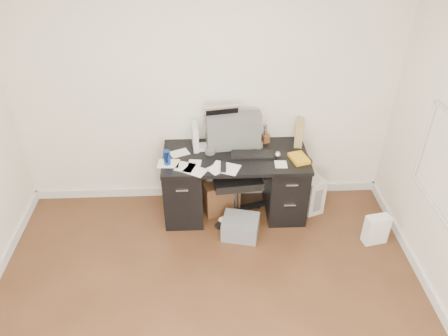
# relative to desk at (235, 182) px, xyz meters

# --- Properties ---
(room_shell) EXTENTS (4.02, 4.02, 2.71)m
(room_shell) POSITION_rel_desk_xyz_m (-0.27, -1.62, 1.26)
(room_shell) COLOR beige
(room_shell) RESTS_ON ground
(desk) EXTENTS (1.50, 0.70, 0.75)m
(desk) POSITION_rel_desk_xyz_m (0.00, 0.00, 0.00)
(desk) COLOR black
(desk) RESTS_ON ground
(loose_papers) EXTENTS (1.10, 0.60, 0.00)m
(loose_papers) POSITION_rel_desk_xyz_m (-0.20, -0.05, 0.35)
(loose_papers) COLOR white
(loose_papers) RESTS_ON desk
(lcd_monitor) EXTENTS (0.41, 0.28, 0.48)m
(lcd_monitor) POSITION_rel_desk_xyz_m (-0.13, 0.19, 0.59)
(lcd_monitor) COLOR silver
(lcd_monitor) RESTS_ON desk
(keyboard) EXTENTS (0.43, 0.16, 0.02)m
(keyboard) POSITION_rel_desk_xyz_m (0.18, -0.01, 0.36)
(keyboard) COLOR black
(keyboard) RESTS_ON desk
(computer_mouse) EXTENTS (0.07, 0.07, 0.07)m
(computer_mouse) POSITION_rel_desk_xyz_m (0.43, -0.06, 0.38)
(computer_mouse) COLOR silver
(computer_mouse) RESTS_ON desk
(travel_mug) EXTENTS (0.09, 0.09, 0.15)m
(travel_mug) POSITION_rel_desk_xyz_m (-0.69, -0.13, 0.43)
(travel_mug) COLOR #163598
(travel_mug) RESTS_ON desk
(white_binder) EXTENTS (0.13, 0.24, 0.27)m
(white_binder) POSITION_rel_desk_xyz_m (-0.41, 0.17, 0.48)
(white_binder) COLOR silver
(white_binder) RESTS_ON desk
(magazine_file) EXTENTS (0.15, 0.24, 0.26)m
(magazine_file) POSITION_rel_desk_xyz_m (0.69, 0.21, 0.48)
(magazine_file) COLOR #A97E51
(magazine_file) RESTS_ON desk
(pen_cup) EXTENTS (0.11, 0.11, 0.21)m
(pen_cup) POSITION_rel_desk_xyz_m (0.34, 0.25, 0.45)
(pen_cup) COLOR brown
(pen_cup) RESTS_ON desk
(yellow_book) EXTENTS (0.22, 0.25, 0.04)m
(yellow_book) POSITION_rel_desk_xyz_m (0.65, -0.11, 0.37)
(yellow_book) COLOR gold
(yellow_book) RESTS_ON desk
(paper_remote) EXTENTS (0.34, 0.31, 0.02)m
(paper_remote) POSITION_rel_desk_xyz_m (-0.11, -0.23, 0.36)
(paper_remote) COLOR white
(paper_remote) RESTS_ON desk
(office_chair) EXTENTS (0.71, 0.71, 1.14)m
(office_chair) POSITION_rel_desk_xyz_m (0.01, -0.02, 0.17)
(office_chair) COLOR #525452
(office_chair) RESTS_ON ground
(pc_tower) EXTENTS (0.33, 0.47, 0.43)m
(pc_tower) POSITION_rel_desk_xyz_m (0.83, 0.08, -0.18)
(pc_tower) COLOR beige
(pc_tower) RESTS_ON ground
(shopping_bag) EXTENTS (0.27, 0.21, 0.32)m
(shopping_bag) POSITION_rel_desk_xyz_m (1.41, -0.54, -0.24)
(shopping_bag) COLOR white
(shopping_bag) RESTS_ON ground
(wicker_basket) EXTENTS (0.47, 0.47, 0.38)m
(wicker_basket) POSITION_rel_desk_xyz_m (-0.17, 0.11, -0.21)
(wicker_basket) COLOR #4A2A16
(wicker_basket) RESTS_ON ground
(desk_printer) EXTENTS (0.42, 0.38, 0.22)m
(desk_printer) POSITION_rel_desk_xyz_m (0.04, -0.38, -0.29)
(desk_printer) COLOR slate
(desk_printer) RESTS_ON ground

